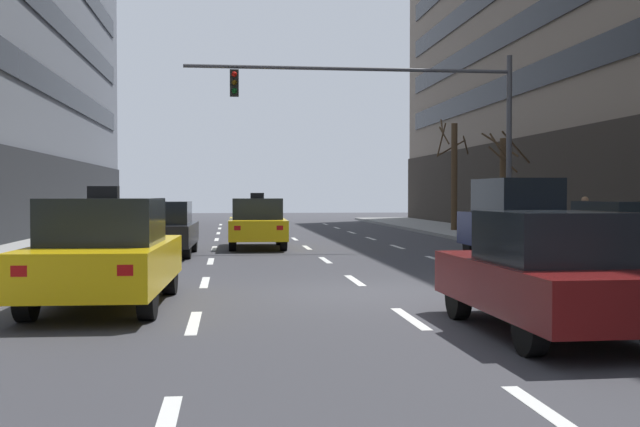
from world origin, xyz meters
name	(u,v)px	position (x,y,z in m)	size (l,w,h in m)	color
ground_plane	(372,293)	(0.00, 0.00, 0.00)	(120.00, 120.00, 0.00)	#38383D
lane_stripe_l1_s3	(194,323)	(-3.11, -3.00, 0.00)	(0.16, 2.00, 0.01)	silver
lane_stripe_l1_s4	(205,282)	(-3.11, 2.00, 0.00)	(0.16, 2.00, 0.01)	silver
lane_stripe_l1_s5	(211,261)	(-3.11, 7.00, 0.00)	(0.16, 2.00, 0.01)	silver
lane_stripe_l1_s6	(214,248)	(-3.11, 12.00, 0.00)	(0.16, 2.00, 0.01)	silver
lane_stripe_l1_s7	(217,239)	(-3.11, 17.00, 0.00)	(0.16, 2.00, 0.01)	silver
lane_stripe_l1_s8	(218,233)	(-3.11, 22.00, 0.00)	(0.16, 2.00, 0.01)	silver
lane_stripe_l1_s9	(220,228)	(-3.11, 27.00, 0.00)	(0.16, 2.00, 0.01)	silver
lane_stripe_l1_s10	(221,225)	(-3.11, 32.00, 0.00)	(0.16, 2.00, 0.01)	silver
lane_stripe_l2_s2	(553,417)	(0.00, -8.00, 0.00)	(0.16, 2.00, 0.01)	silver
lane_stripe_l2_s3	(410,318)	(0.00, -3.00, 0.00)	(0.16, 2.00, 0.01)	silver
lane_stripe_l2_s4	(355,280)	(0.00, 2.00, 0.00)	(0.16, 2.00, 0.01)	silver
lane_stripe_l2_s5	(325,260)	(0.00, 7.00, 0.00)	(0.16, 2.00, 0.01)	silver
lane_stripe_l2_s6	(307,247)	(0.00, 12.00, 0.00)	(0.16, 2.00, 0.01)	silver
lane_stripe_l2_s7	(295,239)	(0.00, 17.00, 0.00)	(0.16, 2.00, 0.01)	silver
lane_stripe_l2_s8	(286,233)	(0.00, 22.00, 0.00)	(0.16, 2.00, 0.01)	silver
lane_stripe_l2_s9	(279,228)	(0.00, 27.00, 0.00)	(0.16, 2.00, 0.01)	silver
lane_stripe_l2_s10	(273,224)	(0.00, 32.00, 0.00)	(0.16, 2.00, 0.01)	silver
lane_stripe_l3_s3	(613,314)	(3.11, -3.00, 0.00)	(0.16, 2.00, 0.01)	silver
lane_stripe_l3_s4	(498,278)	(3.11, 2.00, 0.00)	(0.16, 2.00, 0.01)	silver
lane_stripe_l3_s5	(436,259)	(3.11, 7.00, 0.00)	(0.16, 2.00, 0.01)	silver
lane_stripe_l3_s6	(397,247)	(3.11, 12.00, 0.00)	(0.16, 2.00, 0.01)	silver
lane_stripe_l3_s7	(371,238)	(3.11, 17.00, 0.00)	(0.16, 2.00, 0.01)	silver
lane_stripe_l3_s8	(351,232)	(3.11, 22.00, 0.00)	(0.16, 2.00, 0.01)	silver
lane_stripe_l3_s9	(337,228)	(3.11, 27.00, 0.00)	(0.16, 2.00, 0.01)	silver
lane_stripe_l3_s10	(325,224)	(3.11, 32.00, 0.00)	(0.16, 2.00, 0.01)	silver
taxi_driving_0	(106,253)	(-4.57, -1.29, 0.86)	(2.11, 4.72, 1.94)	black
car_driving_1	(163,229)	(-4.52, 9.10, 0.79)	(1.88, 4.29, 1.59)	black
taxi_driving_2	(257,224)	(-1.68, 11.96, 0.82)	(1.92, 4.47, 1.85)	black
car_driving_3	(549,274)	(1.48, -4.44, 0.78)	(1.84, 4.27, 1.59)	black
car_parked_1	(628,244)	(5.16, 0.36, 0.82)	(1.91, 4.47, 1.67)	black
car_parked_2	(516,220)	(5.16, 6.36, 1.11)	(1.94, 4.61, 2.23)	black
traffic_signal_0	(408,110)	(3.19, 10.81, 4.54)	(10.73, 0.35, 6.25)	#4C4C51
street_tree_0	(454,174)	(7.76, 21.05, 2.76)	(1.65, 1.65, 5.20)	#4C3823
street_tree_2	(503,185)	(7.77, 14.49, 2.17)	(1.88, 1.11, 4.01)	#4C3823
pedestrian_1	(585,219)	(7.94, 8.04, 1.06)	(0.29, 0.51, 1.60)	brown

